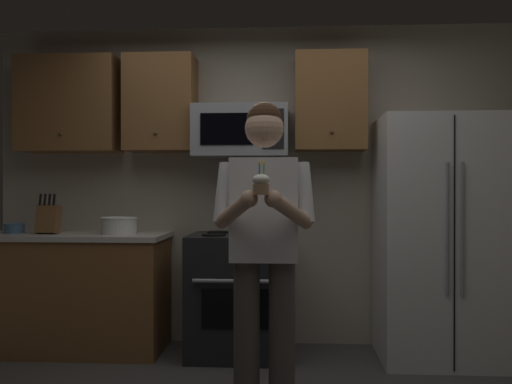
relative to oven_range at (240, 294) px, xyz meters
name	(u,v)px	position (x,y,z in m)	size (l,w,h in m)	color
wall_back	(262,185)	(0.15, 0.39, 0.84)	(4.40, 0.10, 2.60)	#B7AD99
oven_range	(240,294)	(0.00, 0.00, 0.00)	(0.76, 0.70, 0.93)	black
microwave	(241,132)	(0.00, 0.12, 1.26)	(0.74, 0.41, 0.40)	#9EA0A5
refrigerator	(440,239)	(1.50, -0.04, 0.44)	(0.90, 0.75, 1.80)	white
cabinet_row_upper	(170,104)	(-0.57, 0.17, 1.49)	(2.78, 0.36, 0.76)	brown
counter_left	(75,292)	(-1.30, 0.02, 0.00)	(1.44, 0.66, 0.92)	brown
knife_block	(48,219)	(-1.49, -0.03, 0.57)	(0.16, 0.15, 0.32)	brown
bowl_large_white	(119,225)	(-0.94, -0.01, 0.53)	(0.28, 0.28, 0.13)	white
bowl_small_colored	(14,228)	(-1.79, 0.03, 0.50)	(0.16, 0.16, 0.07)	#4C7299
person	(264,237)	(0.24, -1.13, 0.53)	(0.60, 0.48, 1.76)	#4C4742
cupcake	(261,184)	(0.24, -1.46, 0.83)	(0.09, 0.09, 0.17)	#A87F56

